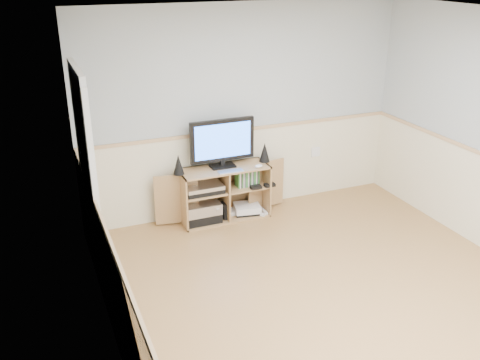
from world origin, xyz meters
The scene contains 11 objects.
room centered at (-0.06, 0.12, 1.22)m, with size 4.04×4.54×2.54m.
media_cabinet centered at (-0.36, 2.07, 0.33)m, with size 1.67×0.40×0.65m.
monitor centered at (-0.36, 2.07, 0.96)m, with size 0.78×0.18×0.58m.
speaker_left centered at (-0.90, 2.04, 0.77)m, with size 0.13×0.13×0.23m, color black.
speaker_right centered at (0.18, 2.04, 0.77)m, with size 0.13×0.13×0.24m, color black.
keyboard centered at (-0.33, 1.88, 0.66)m, with size 0.29×0.12×0.01m, color silver.
mouse centered at (0.03, 1.88, 0.67)m, with size 0.10×0.06×0.04m, color white.
av_components centered at (-0.65, 2.02, 0.22)m, with size 0.52×0.33×0.47m.
game_consoles centered at (-0.08, 2.01, 0.07)m, with size 0.46×0.31×0.11m.
game_cases centered at (-0.07, 2.00, 0.48)m, with size 0.27×0.14×0.19m, color #3F8C3F.
wall_outlet centered at (1.00, 2.23, 0.60)m, with size 0.12×0.03×0.12m, color white.
Camera 1 is at (-2.41, -3.47, 2.93)m, focal length 40.00 mm.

